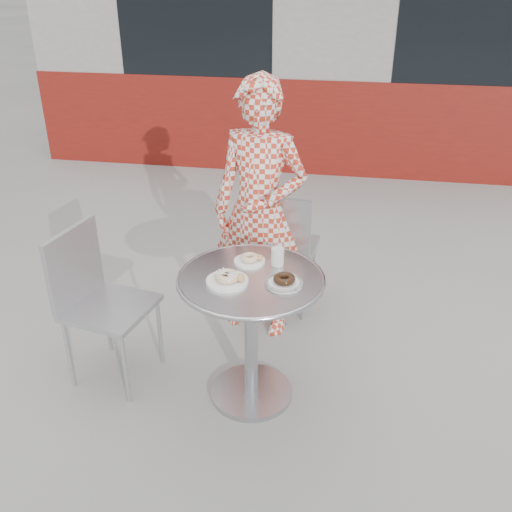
% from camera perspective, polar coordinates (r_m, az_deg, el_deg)
% --- Properties ---
extents(ground, '(60.00, 60.00, 0.00)m').
position_cam_1_polar(ground, '(3.21, -1.13, -13.42)').
color(ground, '#9E9B96').
rests_on(ground, ground).
extents(storefront, '(6.02, 4.55, 3.00)m').
position_cam_1_polar(storefront, '(7.97, 7.02, 23.09)').
color(storefront, gray).
rests_on(storefront, ground).
extents(bistro_table, '(0.73, 0.73, 0.74)m').
position_cam_1_polar(bistro_table, '(2.86, -0.49, -5.24)').
color(bistro_table, silver).
rests_on(bistro_table, ground).
extents(chair_far, '(0.44, 0.45, 0.85)m').
position_cam_1_polar(chair_far, '(3.81, 2.77, -1.39)').
color(chair_far, '#B0B2B8').
rests_on(chair_far, ground).
extents(chair_left, '(0.49, 0.49, 0.87)m').
position_cam_1_polar(chair_left, '(3.27, -14.16, -7.59)').
color(chair_left, '#B0B2B8').
rests_on(chair_left, ground).
extents(seated_person, '(0.64, 0.49, 1.57)m').
position_cam_1_polar(seated_person, '(3.36, 0.37, 4.45)').
color(seated_person, '#B5301B').
rests_on(seated_person, ground).
extents(plate_far, '(0.16, 0.16, 0.04)m').
position_cam_1_polar(plate_far, '(2.89, -0.60, -0.34)').
color(plate_far, white).
rests_on(plate_far, bistro_table).
extents(plate_near, '(0.20, 0.20, 0.05)m').
position_cam_1_polar(plate_near, '(2.71, -2.83, -2.26)').
color(plate_near, white).
rests_on(plate_near, bistro_table).
extents(plate_checker, '(0.18, 0.18, 0.05)m').
position_cam_1_polar(plate_checker, '(2.70, 2.83, -2.56)').
color(plate_checker, white).
rests_on(plate_checker, bistro_table).
extents(milk_cup, '(0.07, 0.07, 0.11)m').
position_cam_1_polar(milk_cup, '(2.85, 2.17, 0.00)').
color(milk_cup, white).
rests_on(milk_cup, bistro_table).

